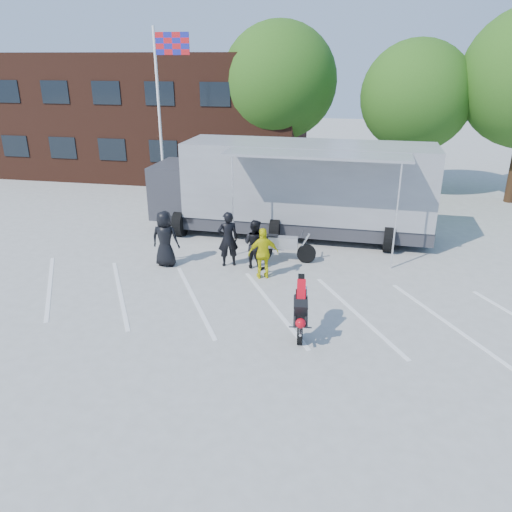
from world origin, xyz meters
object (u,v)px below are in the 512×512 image
(spectator_leather_b, at_px, (228,239))
(spectator_hivis, at_px, (263,253))
(tree_mid, at_px, (416,97))
(spectator_leather_c, at_px, (255,244))
(flagpole, at_px, (164,99))
(transporter_truck, at_px, (294,234))
(spectator_leather_a, at_px, (165,239))
(tree_left, at_px, (279,81))
(stunt_bike_rider, at_px, (299,331))
(parked_motorcycle, at_px, (284,261))

(spectator_leather_b, xyz_separation_m, spectator_hivis, (1.38, -0.80, -0.12))
(tree_mid, relative_size, spectator_leather_c, 4.49)
(flagpole, distance_m, transporter_truck, 8.43)
(flagpole, height_order, spectator_leather_a, flagpole)
(transporter_truck, bearing_deg, spectator_hivis, -94.16)
(tree_left, distance_m, stunt_bike_rider, 17.46)
(tree_mid, xyz_separation_m, spectator_leather_a, (-8.96, -11.64, -3.97))
(spectator_leather_b, bearing_deg, parked_motorcycle, 179.27)
(tree_left, relative_size, transporter_truck, 0.74)
(spectator_leather_a, xyz_separation_m, spectator_leather_c, (3.05, 0.41, -0.12))
(flagpole, distance_m, stunt_bike_rider, 13.59)
(transporter_truck, distance_m, stunt_bike_rider, 7.77)
(flagpole, height_order, parked_motorcycle, flagpole)
(spectator_hivis, bearing_deg, flagpole, -69.73)
(stunt_bike_rider, bearing_deg, tree_mid, 69.18)
(tree_mid, bearing_deg, spectator_leather_c, -117.75)
(flagpole, height_order, spectator_leather_c, flagpole)
(stunt_bike_rider, relative_size, spectator_leather_a, 0.92)
(tree_left, bearing_deg, stunt_bike_rider, -79.19)
(flagpole, bearing_deg, spectator_hivis, -50.56)
(spectator_leather_a, xyz_separation_m, spectator_leather_b, (2.12, 0.41, -0.01))
(tree_left, height_order, transporter_truck, tree_left)
(stunt_bike_rider, bearing_deg, spectator_leather_a, 137.94)
(transporter_truck, xyz_separation_m, stunt_bike_rider, (1.12, -7.69, 0.00))
(stunt_bike_rider, xyz_separation_m, spectator_leather_b, (-2.95, 4.03, 0.97))
(parked_motorcycle, bearing_deg, flagpole, 46.99)
(stunt_bike_rider, bearing_deg, tree_left, 94.32)
(tree_left, xyz_separation_m, spectator_hivis, (1.54, -13.03, -4.71))
(parked_motorcycle, distance_m, spectator_hivis, 1.83)
(spectator_leather_a, bearing_deg, parked_motorcycle, -163.59)
(flagpole, distance_m, parked_motorcycle, 9.75)
(flagpole, xyz_separation_m, spectator_leather_b, (4.40, -6.23, -4.08))
(parked_motorcycle, height_order, spectator_leather_a, spectator_leather_a)
(tree_mid, distance_m, parked_motorcycle, 12.62)
(spectator_leather_b, bearing_deg, spectator_hivis, 127.48)
(tree_left, height_order, spectator_leather_b, tree_left)
(stunt_bike_rider, bearing_deg, flagpole, 119.13)
(spectator_leather_b, bearing_deg, transporter_truck, -138.91)
(flagpole, bearing_deg, spectator_leather_b, -54.75)
(tree_mid, bearing_deg, spectator_leather_b, -121.34)
(flagpole, xyz_separation_m, spectator_leather_a, (2.29, -6.64, -4.08))
(flagpole, xyz_separation_m, tree_left, (4.24, 6.00, 0.51))
(spectator_hivis, bearing_deg, spectator_leather_b, -49.31)
(spectator_leather_b, bearing_deg, tree_mid, -143.71)
(spectator_leather_a, distance_m, spectator_leather_c, 3.08)
(tree_mid, relative_size, stunt_bike_rider, 4.27)
(tree_left, height_order, parked_motorcycle, tree_left)
(spectator_leather_c, bearing_deg, parked_motorcycle, -121.93)
(spectator_leather_c, relative_size, spectator_hivis, 1.00)
(flagpole, bearing_deg, parked_motorcycle, -41.23)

